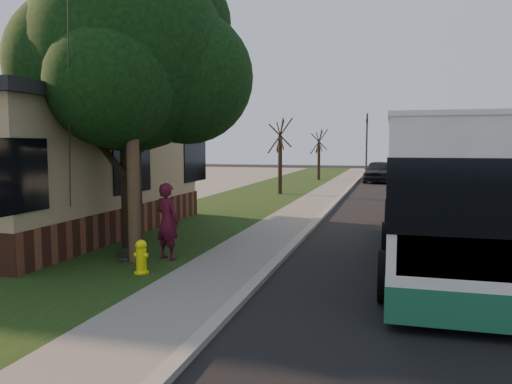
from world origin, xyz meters
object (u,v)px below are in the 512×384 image
(utility_pole, at_px, (131,68))
(leafy_tree, at_px, (132,58))
(skateboarder, at_px, (167,221))
(skateboard_main, at_px, (123,255))
(distant_car, at_px, (378,171))
(bare_tree_far, at_px, (319,155))
(bare_tree_near, at_px, (280,157))
(traffic_signal, at_px, (367,141))
(transit_bus, at_px, (440,186))
(fire_hydrant, at_px, (141,257))
(dumpster, at_px, (55,214))

(utility_pole, distance_m, leafy_tree, 1.94)
(leafy_tree, distance_m, skateboarder, 4.62)
(skateboard_main, bearing_deg, distant_car, 79.16)
(bare_tree_far, distance_m, skateboarder, 28.63)
(bare_tree_near, height_order, traffic_signal, traffic_signal)
(leafy_tree, bearing_deg, distant_car, 77.78)
(traffic_signal, relative_size, transit_bus, 0.44)
(fire_hydrant, distance_m, leafy_tree, 5.65)
(bare_tree_near, relative_size, transit_bus, 0.35)
(dumpster, bearing_deg, transit_bus, 1.35)
(transit_bus, xyz_separation_m, skateboarder, (-6.47, -2.69, -0.78))
(bare_tree_near, relative_size, skateboarder, 2.30)
(bare_tree_near, xyz_separation_m, transit_bus, (7.34, -13.92, -0.36))
(fire_hydrant, distance_m, bare_tree_far, 30.04)
(utility_pole, bearing_deg, skateboard_main, 153.44)
(skateboarder, xyz_separation_m, dumpster, (-5.03, 2.42, -0.34))
(dumpster, distance_m, distant_car, 27.26)
(leafy_tree, xyz_separation_m, bare_tree_near, (0.67, 15.35, -3.02))
(leafy_tree, height_order, bare_tree_far, leafy_tree)
(transit_bus, bearing_deg, distant_car, 94.99)
(traffic_signal, height_order, skateboarder, traffic_signal)
(skateboarder, relative_size, distant_car, 0.38)
(traffic_signal, height_order, dumpster, traffic_signal)
(distant_car, bearing_deg, dumpster, -106.51)
(bare_tree_far, xyz_separation_m, skateboard_main, (-0.77, -28.77, -1.87))
(transit_bus, relative_size, dumpster, 8.37)
(bare_tree_near, bearing_deg, bare_tree_far, 87.61)
(bare_tree_far, height_order, distant_car, bare_tree_far)
(fire_hydrant, height_order, bare_tree_far, bare_tree_far)
(fire_hydrant, relative_size, bare_tree_far, 0.18)
(leafy_tree, height_order, skateboarder, leafy_tree)
(leafy_tree, bearing_deg, utility_pole, -62.40)
(bare_tree_far, bearing_deg, traffic_signal, 48.81)
(skateboarder, bearing_deg, traffic_signal, -75.00)
(leafy_tree, distance_m, traffic_signal, 31.76)
(skateboarder, bearing_deg, dumpster, -5.22)
(utility_pole, height_order, skateboard_main, utility_pole)
(utility_pole, relative_size, leafy_tree, 1.16)
(skateboard_main, relative_size, distant_car, 0.17)
(utility_pole, bearing_deg, transit_bus, 23.33)
(dumpster, bearing_deg, traffic_signal, 74.89)
(fire_hydrant, bearing_deg, bare_tree_near, 92.86)
(fire_hydrant, height_order, bare_tree_near, bare_tree_near)
(traffic_signal, height_order, distant_car, traffic_signal)
(traffic_signal, relative_size, distant_car, 1.12)
(bare_tree_near, xyz_separation_m, dumpster, (-4.15, -14.19, -1.49))
(skateboarder, xyz_separation_m, distant_car, (4.26, 28.05, -0.17))
(fire_hydrant, xyz_separation_m, leafy_tree, (-1.57, 2.65, 4.73))
(transit_bus, height_order, distant_car, transit_bus)
(bare_tree_near, distance_m, traffic_signal, 16.52)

